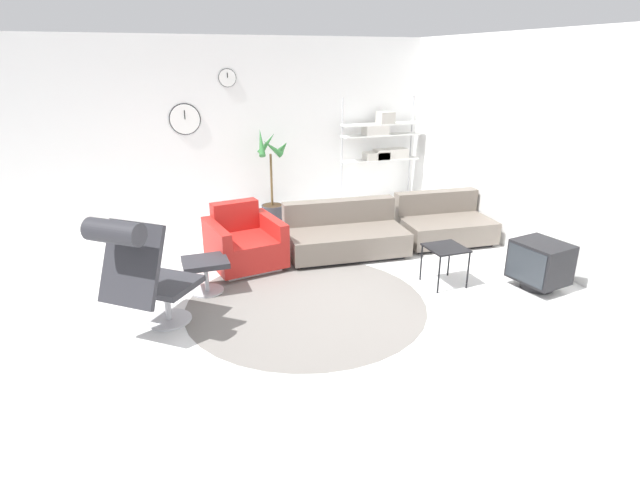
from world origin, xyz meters
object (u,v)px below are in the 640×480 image
ottoman (206,268)px  couch_low (345,236)px  lounge_chair (140,265)px  crt_television (540,264)px  shelf_unit (382,141)px  potted_plant (272,190)px  side_table (446,251)px  armchair_red (244,244)px  couch_second (443,225)px

ottoman → couch_low: couch_low is taller
lounge_chair → crt_television: (4.20, -0.38, -0.42)m
lounge_chair → shelf_unit: (3.96, 3.20, 0.43)m
ottoman → shelf_unit: shelf_unit is taller
lounge_chair → potted_plant: bearing=96.7°
side_table → crt_television: (0.94, -0.46, -0.11)m
side_table → potted_plant: bearing=112.8°
armchair_red → couch_second: armchair_red is taller
side_table → ottoman: bearing=164.8°
crt_television → shelf_unit: shelf_unit is taller
ottoman → crt_television: size_ratio=0.78×
couch_low → ottoman: bearing=22.5°
lounge_chair → crt_television: size_ratio=1.95×
couch_low → potted_plant: (-0.56, 1.69, 0.27)m
side_table → potted_plant: 3.25m
armchair_red → potted_plant: potted_plant is taller
crt_television → armchair_red: bearing=50.0°
ottoman → shelf_unit: 4.19m
armchair_red → side_table: (2.06, -1.31, 0.12)m
couch_second → side_table: couch_second is taller
potted_plant → couch_low: bearing=-71.8°
lounge_chair → couch_low: size_ratio=0.75×
crt_television → couch_second: bearing=-4.9°
side_table → shelf_unit: 3.29m
armchair_red → crt_television: armchair_red is taller
crt_television → potted_plant: bearing=23.0°
armchair_red → couch_low: (1.35, -0.00, -0.05)m
armchair_red → shelf_unit: shelf_unit is taller
ottoman → side_table: (2.61, -0.71, 0.12)m
shelf_unit → armchair_red: bearing=-146.7°
couch_second → armchair_red: bearing=4.3°
lounge_chair → side_table: bearing=41.0°
lounge_chair → couch_low: (2.55, 1.38, -0.48)m
shelf_unit → side_table: bearing=-102.7°
ottoman → crt_television: (3.55, -1.16, 0.01)m
crt_television → shelf_unit: 3.69m
lounge_chair → armchair_red: (1.20, 1.38, -0.44)m
couch_low → side_table: couch_low is taller
couch_low → crt_television: couch_low is taller
side_table → crt_television: bearing=-25.8°
couch_second → shelf_unit: (-0.10, 1.84, 0.92)m
couch_low → crt_television: (1.65, -1.77, 0.06)m
armchair_red → couch_low: size_ratio=0.59×
potted_plant → couch_second: bearing=-39.7°
couch_second → crt_television: (0.14, -1.74, 0.06)m
ottoman → couch_low: size_ratio=0.30×
ottoman → side_table: side_table is taller
lounge_chair → couch_low: 2.94m
couch_second → shelf_unit: size_ratio=0.70×
ottoman → couch_low: 2.00m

